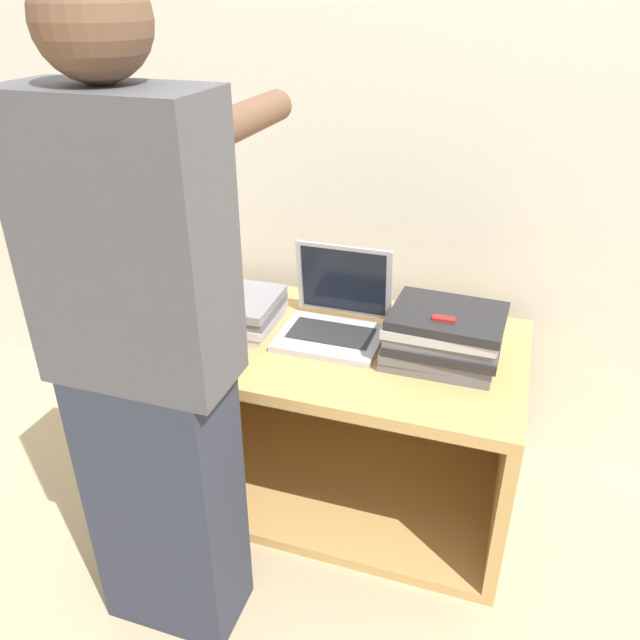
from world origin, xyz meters
TOP-DOWN VIEW (x-y plane):
  - ground_plane at (0.00, 0.00)m, footprint 12.00×12.00m
  - wall_back at (0.00, 0.75)m, footprint 8.00×0.05m
  - cart at (0.00, 0.38)m, footprint 1.15×0.65m
  - laptop_open at (0.00, 0.37)m, footprint 0.30×0.28m
  - laptop_stack_left at (-0.33, 0.32)m, footprint 0.32×0.26m
  - laptop_stack_right at (0.33, 0.32)m, footprint 0.33×0.25m
  - person at (-0.24, -0.24)m, footprint 0.40×0.52m
  - inventory_tag at (0.33, 0.26)m, footprint 0.06×0.02m

SIDE VIEW (x-z plane):
  - ground_plane at x=0.00m, z-range 0.00..0.00m
  - cart at x=0.00m, z-range 0.00..0.57m
  - laptop_stack_left at x=-0.33m, z-range 0.57..0.67m
  - laptop_open at x=0.00m, z-range 0.49..0.75m
  - laptop_stack_right at x=0.33m, z-range 0.57..0.72m
  - inventory_tag at x=0.33m, z-range 0.72..0.73m
  - person at x=-0.24m, z-range 0.00..1.56m
  - wall_back at x=0.00m, z-range 0.00..2.40m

